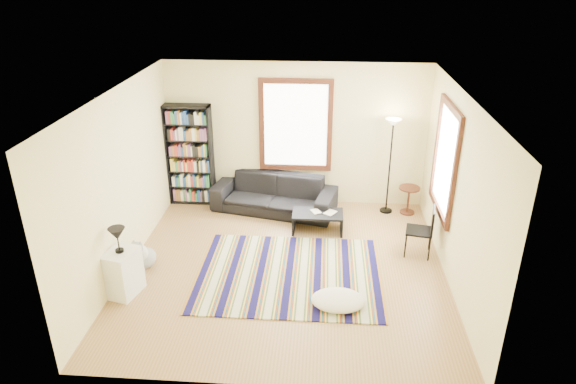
# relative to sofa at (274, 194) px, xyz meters

# --- Properties ---
(floor) EXTENTS (5.00, 5.00, 0.10)m
(floor) POSITION_rel_sofa_xyz_m (0.38, -2.05, -0.39)
(floor) COLOR #A4794B
(floor) RESTS_ON ground
(ceiling) EXTENTS (5.00, 5.00, 0.10)m
(ceiling) POSITION_rel_sofa_xyz_m (0.38, -2.05, 2.51)
(ceiling) COLOR white
(ceiling) RESTS_ON floor
(wall_back) EXTENTS (5.00, 0.10, 2.80)m
(wall_back) POSITION_rel_sofa_xyz_m (0.38, 0.50, 1.06)
(wall_back) COLOR #F6E5A6
(wall_back) RESTS_ON floor
(wall_front) EXTENTS (5.00, 0.10, 2.80)m
(wall_front) POSITION_rel_sofa_xyz_m (0.38, -4.60, 1.06)
(wall_front) COLOR #F6E5A6
(wall_front) RESTS_ON floor
(wall_left) EXTENTS (0.10, 5.00, 2.80)m
(wall_left) POSITION_rel_sofa_xyz_m (-2.17, -2.05, 1.06)
(wall_left) COLOR #F6E5A6
(wall_left) RESTS_ON floor
(wall_right) EXTENTS (0.10, 5.00, 2.80)m
(wall_right) POSITION_rel_sofa_xyz_m (2.93, -2.05, 1.06)
(wall_right) COLOR #F6E5A6
(wall_right) RESTS_ON floor
(window_back) EXTENTS (1.20, 0.06, 1.60)m
(window_back) POSITION_rel_sofa_xyz_m (0.38, 0.42, 1.26)
(window_back) COLOR white
(window_back) RESTS_ON wall_back
(window_right) EXTENTS (0.06, 1.20, 1.60)m
(window_right) POSITION_rel_sofa_xyz_m (2.85, -1.25, 1.26)
(window_right) COLOR white
(window_right) RESTS_ON wall_right
(rug) EXTENTS (2.84, 2.27, 0.02)m
(rug) POSITION_rel_sofa_xyz_m (0.45, -2.23, -0.33)
(rug) COLOR #0F0C3F
(rug) RESTS_ON floor
(sofa) EXTENTS (2.49, 1.41, 0.69)m
(sofa) POSITION_rel_sofa_xyz_m (0.00, 0.00, 0.00)
(sofa) COLOR black
(sofa) RESTS_ON floor
(bookshelf) EXTENTS (0.90, 0.30, 2.00)m
(bookshelf) POSITION_rel_sofa_xyz_m (-1.68, 0.27, 0.66)
(bookshelf) COLOR black
(bookshelf) RESTS_ON floor
(coffee_table) EXTENTS (0.91, 0.52, 0.36)m
(coffee_table) POSITION_rel_sofa_xyz_m (0.86, -0.79, -0.16)
(coffee_table) COLOR black
(coffee_table) RESTS_ON floor
(book_a) EXTENTS (0.24, 0.22, 0.02)m
(book_a) POSITION_rel_sofa_xyz_m (0.76, -0.79, 0.03)
(book_a) COLOR beige
(book_a) RESTS_ON coffee_table
(book_b) EXTENTS (0.27, 0.29, 0.02)m
(book_b) POSITION_rel_sofa_xyz_m (1.01, -0.74, 0.03)
(book_b) COLOR beige
(book_b) RESTS_ON coffee_table
(floor_cushion) EXTENTS (0.81, 0.64, 0.19)m
(floor_cushion) POSITION_rel_sofa_xyz_m (1.20, -2.98, -0.25)
(floor_cushion) COLOR white
(floor_cushion) RESTS_ON floor
(floor_lamp) EXTENTS (0.38, 0.38, 1.86)m
(floor_lamp) POSITION_rel_sofa_xyz_m (2.18, 0.10, 0.59)
(floor_lamp) COLOR black
(floor_lamp) RESTS_ON floor
(side_table) EXTENTS (0.47, 0.47, 0.54)m
(side_table) POSITION_rel_sofa_xyz_m (2.58, 0.06, -0.07)
(side_table) COLOR #471811
(side_table) RESTS_ON floor
(folding_chair) EXTENTS (0.49, 0.47, 0.86)m
(folding_chair) POSITION_rel_sofa_xyz_m (2.53, -1.46, 0.09)
(folding_chair) COLOR black
(folding_chair) RESTS_ON floor
(white_cabinet) EXTENTS (0.49, 0.58, 0.70)m
(white_cabinet) POSITION_rel_sofa_xyz_m (-1.92, -2.90, 0.01)
(white_cabinet) COLOR white
(white_cabinet) RESTS_ON floor
(table_lamp) EXTENTS (0.27, 0.27, 0.38)m
(table_lamp) POSITION_rel_sofa_xyz_m (-1.92, -2.90, 0.55)
(table_lamp) COLOR black
(table_lamp) RESTS_ON white_cabinet
(dog) EXTENTS (0.51, 0.62, 0.53)m
(dog) POSITION_rel_sofa_xyz_m (-1.85, -2.18, -0.08)
(dog) COLOR beige
(dog) RESTS_ON floor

